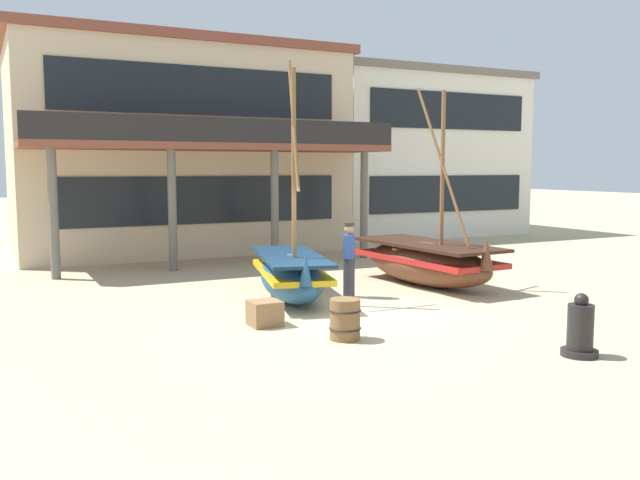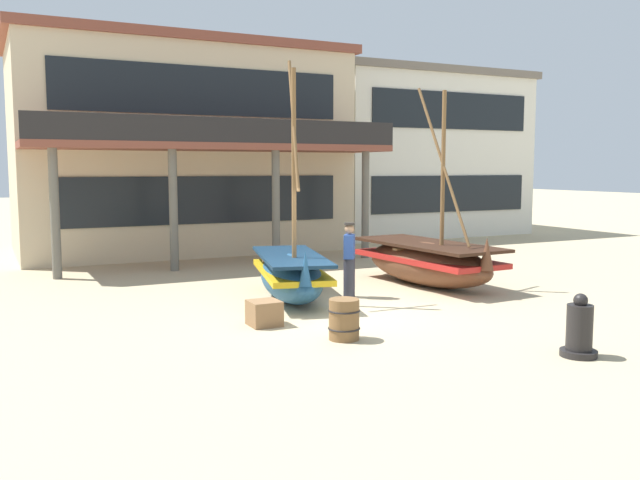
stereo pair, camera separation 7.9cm
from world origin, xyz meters
TOP-DOWN VIEW (x-y plane):
  - ground_plane at (0.00, 0.00)m, footprint 120.00×120.00m
  - fishing_boat_near_left at (3.53, 2.08)m, footprint 1.92×4.44m
  - fishing_boat_centre_large at (-0.29, 1.86)m, footprint 2.16×3.84m
  - fisherman_by_hull at (1.02, 1.56)m, footprint 0.39×0.42m
  - capstan_winch at (1.86, -4.26)m, footprint 0.57×0.57m
  - wooden_barrel at (-0.90, -1.72)m, footprint 0.56×0.56m
  - cargo_crate at (-1.74, -0.16)m, footprint 0.56×0.56m
  - harbor_building_main at (0.04, 12.27)m, footprint 11.35×8.71m
  - harbor_building_annex at (10.86, 14.16)m, footprint 9.33×7.06m

SIDE VIEW (x-z plane):
  - ground_plane at x=0.00m, z-range 0.00..0.00m
  - cargo_crate at x=-1.74m, z-range 0.00..0.46m
  - wooden_barrel at x=-0.90m, z-range 0.00..0.70m
  - capstan_winch at x=1.86m, z-range -0.10..0.90m
  - fishing_boat_centre_large at x=-0.29m, z-range -2.03..3.17m
  - fishing_boat_near_left at x=3.53m, z-range -1.85..3.03m
  - fisherman_by_hull at x=1.02m, z-range -0.01..1.68m
  - harbor_building_annex at x=10.86m, z-range 0.01..7.01m
  - harbor_building_main at x=0.04m, z-range 0.01..7.15m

